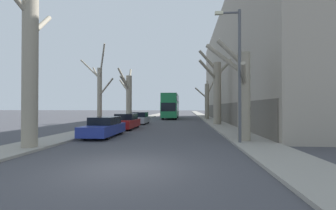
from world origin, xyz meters
name	(u,v)px	position (x,y,z in m)	size (l,w,h in m)	color
ground_plane	(122,168)	(0.00, 0.00, 0.00)	(300.00, 300.00, 0.00)	#424247
sidewalk_left	(156,115)	(-5.83, 50.00, 0.06)	(2.41, 120.00, 0.12)	gray
sidewalk_right	(201,115)	(5.83, 50.00, 0.06)	(2.41, 120.00, 0.12)	gray
building_facade_right	(253,68)	(12.02, 27.20, 7.95)	(10.08, 44.85, 15.93)	#9E9384
street_tree_left_0	(30,66)	(-5.39, 2.95, 3.98)	(1.13, 4.05, 8.12)	gray
street_tree_left_1	(99,93)	(-5.62, 12.08, 3.27)	(4.06, 3.92, 7.26)	gray
street_tree_left_2	(128,95)	(-5.52, 21.62, 3.60)	(2.42, 5.25, 7.51)	gray
street_tree_right_0	(242,92)	(5.29, 5.91, 2.87)	(2.48, 2.65, 5.95)	gray
street_tree_right_1	(217,90)	(5.52, 18.45, 4.00)	(4.52, 1.84, 8.50)	gray
street_tree_right_2	(207,100)	(5.43, 30.17, 3.28)	(3.36, 2.76, 6.71)	gray
double_decker_bus	(171,105)	(-0.75, 32.96, 2.46)	(2.63, 10.03, 4.34)	#1E7F47
parked_car_0	(104,127)	(-3.55, 7.78, 0.65)	(1.78, 4.57, 1.35)	navy
parked_car_1	(126,122)	(-3.55, 13.33, 0.67)	(1.86, 4.49, 1.42)	maroon
parked_car_2	(140,118)	(-3.55, 19.62, 0.68)	(1.84, 4.09, 1.43)	#9EA3AD
lamp_post	(238,69)	(4.88, 5.16, 4.11)	(1.40, 0.20, 7.32)	#4C4F54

